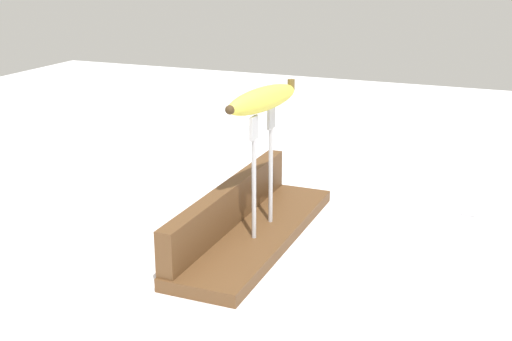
% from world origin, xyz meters
% --- Properties ---
extents(ground_plane, '(3.00, 3.00, 0.00)m').
position_xyz_m(ground_plane, '(0.00, 0.00, 0.00)').
color(ground_plane, silver).
extents(wooden_board, '(0.44, 0.12, 0.02)m').
position_xyz_m(wooden_board, '(0.00, 0.00, 0.01)').
color(wooden_board, brown).
rests_on(wooden_board, ground).
extents(board_backstop, '(0.43, 0.03, 0.07)m').
position_xyz_m(board_backstop, '(0.00, 0.05, 0.06)').
color(board_backstop, brown).
rests_on(board_backstop, wooden_board).
extents(fork_stand_center, '(0.10, 0.01, 0.20)m').
position_xyz_m(fork_stand_center, '(-0.00, -0.01, 0.14)').
color(fork_stand_center, '#B2B2B7').
rests_on(fork_stand_center, wooden_board).
extents(banana_raised_center, '(0.19, 0.07, 0.04)m').
position_xyz_m(banana_raised_center, '(-0.00, -0.01, 0.24)').
color(banana_raised_center, '#DBD147').
rests_on(banana_raised_center, fork_stand_center).
extents(fork_fallen_near, '(0.19, 0.05, 0.01)m').
position_xyz_m(fork_fallen_near, '(0.31, -0.33, 0.00)').
color(fork_fallen_near, '#B2B2B7').
rests_on(fork_fallen_near, ground).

